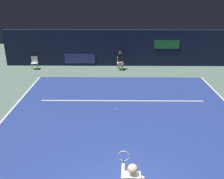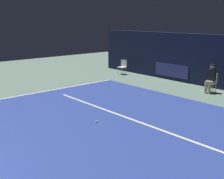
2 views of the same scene
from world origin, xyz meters
The scene contains 8 objects.
ground_plane centered at (0.00, 4.61, 0.00)m, with size 32.51×32.51×0.00m, color slate.
court_surface centered at (0.00, 4.61, 0.01)m, with size 10.42×11.22×0.01m, color navy.
line_sideline_right centered at (-5.16, 4.61, 0.01)m, with size 0.10×11.22×0.01m, color white.
line_service centered at (0.00, 6.57, 0.01)m, with size 8.13×0.10×0.01m, color white.
back_wall centered at (0.00, 12.99, 1.30)m, with size 16.67×0.33×2.60m.
line_judge_on_chair centered at (0.02, 11.94, 0.69)m, with size 0.48×0.56×1.32m.
courtside_chair_near centered at (-6.01, 12.03, 0.50)m, with size 0.50×0.48×0.88m.
tennis_ball centered at (-0.27, 5.49, 0.05)m, with size 0.07×0.07×0.07m, color #CCE033.
Camera 2 is at (6.84, -0.02, 3.34)m, focal length 46.33 mm.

